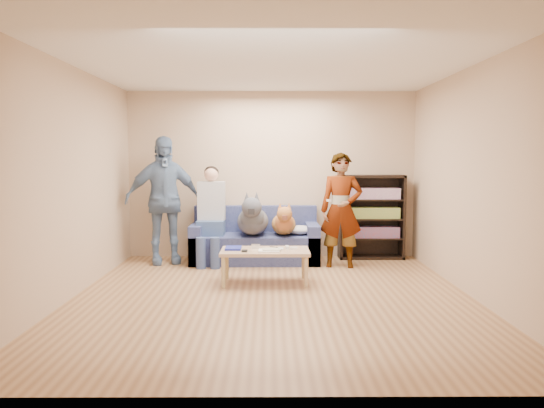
{
  "coord_description": "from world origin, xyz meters",
  "views": [
    {
      "loc": [
        -0.04,
        -5.85,
        1.57
      ],
      "look_at": [
        0.0,
        1.2,
        0.95
      ],
      "focal_mm": 35.0,
      "sensor_mm": 36.0,
      "label": 1
    }
  ],
  "objects_px": {
    "person_seated": "(211,211)",
    "dog_tan": "(284,223)",
    "person_standing_right": "(341,210)",
    "person_standing_left": "(163,200)",
    "camera_silver": "(256,246)",
    "notebook_blue": "(233,248)",
    "dog_gray": "(253,219)",
    "sofa": "(255,243)",
    "coffee_table": "(265,253)",
    "bookshelf": "(371,215)"
  },
  "relations": [
    {
      "from": "person_standing_left",
      "to": "coffee_table",
      "type": "bearing_deg",
      "value": -57.67
    },
    {
      "from": "person_seated",
      "to": "coffee_table",
      "type": "bearing_deg",
      "value": -57.53
    },
    {
      "from": "person_standing_left",
      "to": "dog_gray",
      "type": "height_order",
      "value": "person_standing_left"
    },
    {
      "from": "notebook_blue",
      "to": "bookshelf",
      "type": "xyz_separation_m",
      "value": [
        2.04,
        1.59,
        0.25
      ]
    },
    {
      "from": "notebook_blue",
      "to": "person_seated",
      "type": "relative_size",
      "value": 0.18
    },
    {
      "from": "person_standing_right",
      "to": "camera_silver",
      "type": "height_order",
      "value": "person_standing_right"
    },
    {
      "from": "person_standing_left",
      "to": "sofa",
      "type": "xyz_separation_m",
      "value": [
        1.36,
        0.14,
        -0.66
      ]
    },
    {
      "from": "person_standing_right",
      "to": "dog_tan",
      "type": "bearing_deg",
      "value": 170.42
    },
    {
      "from": "person_standing_right",
      "to": "person_standing_left",
      "type": "relative_size",
      "value": 0.87
    },
    {
      "from": "person_standing_right",
      "to": "sofa",
      "type": "height_order",
      "value": "person_standing_right"
    },
    {
      "from": "notebook_blue",
      "to": "sofa",
      "type": "relative_size",
      "value": 0.14
    },
    {
      "from": "person_seated",
      "to": "person_standing_right",
      "type": "bearing_deg",
      "value": -8.75
    },
    {
      "from": "camera_silver",
      "to": "coffee_table",
      "type": "height_order",
      "value": "camera_silver"
    },
    {
      "from": "camera_silver",
      "to": "person_seated",
      "type": "bearing_deg",
      "value": 120.91
    },
    {
      "from": "dog_gray",
      "to": "coffee_table",
      "type": "height_order",
      "value": "dog_gray"
    },
    {
      "from": "coffee_table",
      "to": "bookshelf",
      "type": "bearing_deg",
      "value": 45.01
    },
    {
      "from": "person_standing_right",
      "to": "bookshelf",
      "type": "height_order",
      "value": "person_standing_right"
    },
    {
      "from": "sofa",
      "to": "dog_tan",
      "type": "relative_size",
      "value": 1.67
    },
    {
      "from": "bookshelf",
      "to": "person_standing_left",
      "type": "bearing_deg",
      "value": -173.32
    },
    {
      "from": "person_standing_left",
      "to": "bookshelf",
      "type": "height_order",
      "value": "person_standing_left"
    },
    {
      "from": "sofa",
      "to": "camera_silver",
      "type": "bearing_deg",
      "value": -88.23
    },
    {
      "from": "dog_tan",
      "to": "person_standing_left",
      "type": "bearing_deg",
      "value": 178.82
    },
    {
      "from": "sofa",
      "to": "bookshelf",
      "type": "bearing_deg",
      "value": 7.4
    },
    {
      "from": "camera_silver",
      "to": "person_seated",
      "type": "height_order",
      "value": "person_seated"
    },
    {
      "from": "person_standing_left",
      "to": "dog_tan",
      "type": "bearing_deg",
      "value": -18.88
    },
    {
      "from": "notebook_blue",
      "to": "bookshelf",
      "type": "relative_size",
      "value": 0.2
    },
    {
      "from": "camera_silver",
      "to": "person_standing_right",
      "type": "bearing_deg",
      "value": 35.8
    },
    {
      "from": "dog_gray",
      "to": "dog_tan",
      "type": "relative_size",
      "value": 1.12
    },
    {
      "from": "person_standing_left",
      "to": "dog_gray",
      "type": "relative_size",
      "value": 1.48
    },
    {
      "from": "dog_tan",
      "to": "coffee_table",
      "type": "height_order",
      "value": "dog_tan"
    },
    {
      "from": "person_seated",
      "to": "dog_tan",
      "type": "bearing_deg",
      "value": -2.44
    },
    {
      "from": "person_standing_right",
      "to": "dog_tan",
      "type": "xyz_separation_m",
      "value": [
        -0.81,
        0.25,
        -0.21
      ]
    },
    {
      "from": "person_seated",
      "to": "coffee_table",
      "type": "distance_m",
      "value": 1.57
    },
    {
      "from": "camera_silver",
      "to": "dog_tan",
      "type": "bearing_deg",
      "value": 70.76
    },
    {
      "from": "person_standing_left",
      "to": "person_seated",
      "type": "bearing_deg",
      "value": -16.93
    },
    {
      "from": "person_standing_right",
      "to": "dog_tan",
      "type": "height_order",
      "value": "person_standing_right"
    },
    {
      "from": "person_standing_right",
      "to": "camera_silver",
      "type": "relative_size",
      "value": 14.91
    },
    {
      "from": "notebook_blue",
      "to": "dog_tan",
      "type": "xyz_separation_m",
      "value": [
        0.67,
        1.18,
        0.18
      ]
    },
    {
      "from": "person_standing_right",
      "to": "coffee_table",
      "type": "distance_m",
      "value": 1.53
    },
    {
      "from": "sofa",
      "to": "person_seated",
      "type": "distance_m",
      "value": 0.83
    },
    {
      "from": "person_standing_right",
      "to": "sofa",
      "type": "xyz_separation_m",
      "value": [
        -1.24,
        0.42,
        -0.54
      ]
    },
    {
      "from": "person_seated",
      "to": "bookshelf",
      "type": "relative_size",
      "value": 1.13
    },
    {
      "from": "dog_tan",
      "to": "bookshelf",
      "type": "height_order",
      "value": "bookshelf"
    },
    {
      "from": "camera_silver",
      "to": "dog_gray",
      "type": "xyz_separation_m",
      "value": [
        -0.07,
        1.09,
        0.22
      ]
    },
    {
      "from": "dog_gray",
      "to": "notebook_blue",
      "type": "bearing_deg",
      "value": -100.22
    },
    {
      "from": "person_seated",
      "to": "dog_tan",
      "type": "xyz_separation_m",
      "value": [
        1.08,
        -0.05,
        -0.16
      ]
    },
    {
      "from": "coffee_table",
      "to": "person_standing_right",
      "type": "bearing_deg",
      "value": 42.36
    },
    {
      "from": "coffee_table",
      "to": "bookshelf",
      "type": "distance_m",
      "value": 2.34
    },
    {
      "from": "sofa",
      "to": "coffee_table",
      "type": "bearing_deg",
      "value": -83.52
    },
    {
      "from": "notebook_blue",
      "to": "coffee_table",
      "type": "distance_m",
      "value": 0.41
    }
  ]
}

